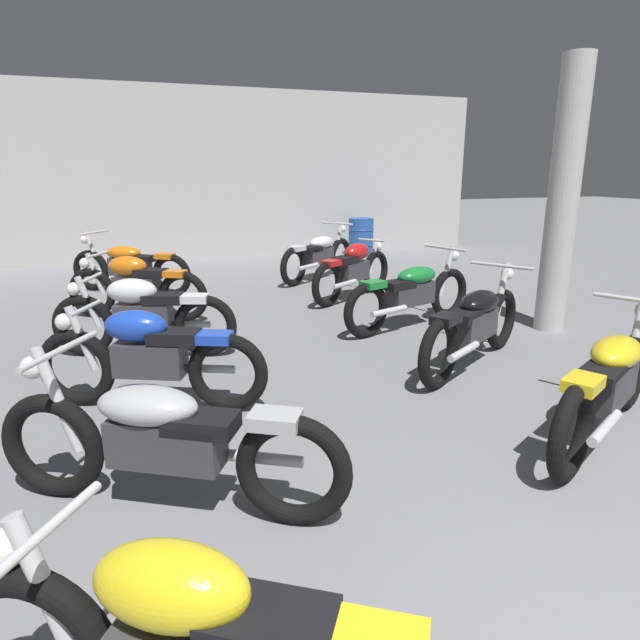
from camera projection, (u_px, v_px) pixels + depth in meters
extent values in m
cube|color=#BCBAB7|center=(199.00, 175.00, 11.83)|extent=(13.14, 0.24, 3.60)
cylinder|color=#BCBAB7|center=(563.00, 199.00, 6.52)|extent=(0.36, 0.36, 3.20)
cylinder|color=silver|center=(46.00, 590.00, 1.84)|extent=(0.24, 0.19, 0.56)
ellipsoid|color=yellow|center=(171.00, 585.00, 1.70)|extent=(0.59, 0.52, 0.26)
cube|color=black|center=(270.00, 625.00, 1.65)|extent=(0.47, 0.42, 0.10)
cylinder|color=silver|center=(51.00, 526.00, 1.76)|extent=(0.30, 0.42, 0.04)
sphere|color=white|center=(4.00, 548.00, 1.84)|extent=(0.14, 0.14, 0.14)
torus|color=black|center=(53.00, 446.00, 3.33)|extent=(0.63, 0.44, 0.67)
torus|color=black|center=(294.00, 470.00, 3.06)|extent=(0.63, 0.44, 0.67)
cylinder|color=silver|center=(58.00, 399.00, 3.24)|extent=(0.27, 0.20, 0.66)
cube|color=#38383D|center=(167.00, 442.00, 3.17)|extent=(0.69, 0.54, 0.28)
ellipsoid|color=#B7B7BC|center=(147.00, 405.00, 3.13)|extent=(0.68, 0.58, 0.22)
cube|color=black|center=(201.00, 423.00, 3.09)|extent=(0.47, 0.41, 0.10)
cube|color=#B7B7BC|center=(275.00, 420.00, 3.00)|extent=(0.34, 0.32, 0.08)
cylinder|color=silver|center=(60.00, 350.00, 3.14)|extent=(0.38, 0.60, 0.04)
sphere|color=white|center=(32.00, 368.00, 3.21)|extent=(0.14, 0.14, 0.14)
cylinder|color=silver|center=(257.00, 458.00, 3.24)|extent=(0.51, 0.34, 0.07)
torus|color=black|center=(77.00, 368.00, 4.63)|extent=(0.65, 0.39, 0.67)
torus|color=black|center=(228.00, 373.00, 4.52)|extent=(0.65, 0.39, 0.67)
cylinder|color=silver|center=(82.00, 339.00, 4.55)|extent=(0.25, 0.17, 0.56)
cube|color=#38383D|center=(150.00, 359.00, 4.55)|extent=(0.62, 0.46, 0.28)
ellipsoid|color=blue|center=(136.00, 326.00, 4.48)|extent=(0.59, 0.48, 0.26)
cube|color=black|center=(174.00, 336.00, 4.47)|extent=(0.46, 0.39, 0.10)
cube|color=blue|center=(214.00, 338.00, 4.45)|extent=(0.34, 0.30, 0.08)
cylinder|color=silver|center=(85.00, 308.00, 4.48)|extent=(0.24, 0.45, 0.04)
sphere|color=white|center=(64.00, 322.00, 4.53)|extent=(0.14, 0.14, 0.14)
cylinder|color=silver|center=(203.00, 369.00, 4.67)|extent=(0.53, 0.30, 0.07)
torus|color=black|center=(84.00, 326.00, 5.86)|extent=(0.67, 0.34, 0.67)
torus|color=black|center=(205.00, 326.00, 5.85)|extent=(0.67, 0.34, 0.67)
cylinder|color=silver|center=(88.00, 302.00, 5.79)|extent=(0.25, 0.15, 0.56)
cube|color=#38383D|center=(144.00, 317.00, 5.83)|extent=(0.62, 0.42, 0.28)
ellipsoid|color=white|center=(132.00, 291.00, 5.76)|extent=(0.58, 0.44, 0.26)
cube|color=black|center=(163.00, 298.00, 5.78)|extent=(0.46, 0.36, 0.10)
cube|color=white|center=(194.00, 298.00, 5.77)|extent=(0.33, 0.28, 0.08)
cylinder|color=silver|center=(91.00, 278.00, 5.72)|extent=(0.20, 0.46, 0.04)
sphere|color=white|center=(74.00, 289.00, 5.75)|extent=(0.14, 0.14, 0.14)
cylinder|color=silver|center=(185.00, 324.00, 5.99)|extent=(0.54, 0.26, 0.07)
torus|color=black|center=(92.00, 293.00, 7.40)|extent=(0.64, 0.43, 0.67)
torus|color=black|center=(184.00, 296.00, 7.19)|extent=(0.64, 0.43, 0.67)
cylinder|color=silver|center=(96.00, 274.00, 7.32)|extent=(0.25, 0.18, 0.56)
cube|color=#38383D|center=(137.00, 287.00, 7.27)|extent=(0.62, 0.49, 0.28)
ellipsoid|color=orange|center=(128.00, 266.00, 7.21)|extent=(0.59, 0.50, 0.26)
cube|color=black|center=(151.00, 273.00, 7.18)|extent=(0.47, 0.41, 0.10)
cube|color=orange|center=(175.00, 274.00, 7.13)|extent=(0.34, 0.31, 0.08)
cylinder|color=silver|center=(98.00, 255.00, 7.24)|extent=(0.27, 0.43, 0.04)
sphere|color=white|center=(85.00, 263.00, 7.30)|extent=(0.14, 0.14, 0.14)
cylinder|color=silver|center=(170.00, 295.00, 7.36)|extent=(0.51, 0.33, 0.07)
torus|color=black|center=(91.00, 270.00, 9.01)|extent=(0.60, 0.49, 0.67)
torus|color=black|center=(172.00, 275.00, 8.59)|extent=(0.60, 0.49, 0.67)
cylinder|color=silver|center=(93.00, 252.00, 8.91)|extent=(0.26, 0.22, 0.66)
cube|color=#38383D|center=(130.00, 267.00, 8.78)|extent=(0.67, 0.59, 0.28)
ellipsoid|color=orange|center=(123.00, 253.00, 8.74)|extent=(0.67, 0.62, 0.22)
cube|color=black|center=(141.00, 259.00, 8.68)|extent=(0.46, 0.43, 0.10)
cube|color=orange|center=(165.00, 256.00, 8.54)|extent=(0.34, 0.33, 0.08)
cylinder|color=silver|center=(94.00, 233.00, 8.81)|extent=(0.44, 0.57, 0.04)
sphere|color=white|center=(85.00, 240.00, 8.89)|extent=(0.14, 0.14, 0.14)
cylinder|color=silver|center=(163.00, 274.00, 8.79)|extent=(0.48, 0.39, 0.07)
torus|color=black|center=(633.00, 370.00, 4.59)|extent=(0.64, 0.41, 0.67)
torus|color=black|center=(572.00, 432.00, 3.51)|extent=(0.64, 0.41, 0.67)
cylinder|color=silver|center=(636.00, 336.00, 4.45)|extent=(0.27, 0.19, 0.66)
cube|color=#38383D|center=(608.00, 384.00, 4.02)|extent=(0.70, 0.52, 0.28)
ellipsoid|color=yellow|center=(616.00, 352.00, 4.03)|extent=(0.68, 0.57, 0.22)
cube|color=black|center=(602.00, 374.00, 3.82)|extent=(0.47, 0.40, 0.10)
cube|color=yellow|center=(583.00, 384.00, 3.50)|extent=(0.34, 0.31, 0.08)
cylinder|color=silver|center=(640.00, 300.00, 4.32)|extent=(0.35, 0.62, 0.04)
cylinder|color=silver|center=(605.00, 428.00, 3.61)|extent=(0.52, 0.32, 0.07)
torus|color=black|center=(501.00, 319.00, 6.12)|extent=(0.63, 0.44, 0.67)
torus|color=black|center=(439.00, 353.00, 4.99)|extent=(0.63, 0.44, 0.67)
cylinder|color=silver|center=(501.00, 293.00, 5.97)|extent=(0.27, 0.20, 0.66)
cube|color=#38383D|center=(474.00, 325.00, 5.53)|extent=(0.69, 0.55, 0.28)
ellipsoid|color=black|center=(480.00, 302.00, 5.54)|extent=(0.68, 0.58, 0.22)
cube|color=black|center=(466.00, 316.00, 5.32)|extent=(0.47, 0.41, 0.10)
cube|color=black|center=(446.00, 319.00, 4.98)|extent=(0.34, 0.32, 0.08)
cylinder|color=silver|center=(501.00, 266.00, 5.85)|extent=(0.38, 0.60, 0.04)
sphere|color=white|center=(507.00, 274.00, 6.03)|extent=(0.14, 0.14, 0.14)
cylinder|color=silver|center=(464.00, 351.00, 5.10)|extent=(0.51, 0.34, 0.07)
torus|color=black|center=(449.00, 293.00, 7.37)|extent=(0.67, 0.31, 0.67)
torus|color=black|center=(366.00, 310.00, 6.49)|extent=(0.67, 0.31, 0.67)
cylinder|color=silver|center=(446.00, 271.00, 7.24)|extent=(0.28, 0.15, 0.66)
cube|color=#38383D|center=(411.00, 294.00, 6.90)|extent=(0.70, 0.43, 0.28)
ellipsoid|color=#197F33|center=(417.00, 275.00, 6.90)|extent=(0.67, 0.49, 0.22)
cube|color=black|center=(399.00, 285.00, 6.74)|extent=(0.45, 0.35, 0.10)
cube|color=#197F33|center=(373.00, 284.00, 6.47)|extent=(0.33, 0.28, 0.08)
cylinder|color=silver|center=(445.00, 248.00, 7.13)|extent=(0.24, 0.66, 0.04)
sphere|color=white|center=(454.00, 256.00, 7.28)|extent=(0.14, 0.14, 0.14)
cylinder|color=silver|center=(389.00, 311.00, 6.54)|extent=(0.55, 0.23, 0.07)
torus|color=black|center=(375.00, 271.00, 8.93)|extent=(0.63, 0.45, 0.67)
torus|color=black|center=(327.00, 284.00, 7.94)|extent=(0.63, 0.45, 0.67)
cylinder|color=silver|center=(373.00, 256.00, 8.80)|extent=(0.24, 0.19, 0.56)
cube|color=#38383D|center=(353.00, 271.00, 8.40)|extent=(0.61, 0.51, 0.28)
ellipsoid|color=red|center=(357.00, 252.00, 8.41)|extent=(0.59, 0.51, 0.26)
cube|color=black|center=(345.00, 260.00, 8.18)|extent=(0.47, 0.42, 0.10)
cube|color=red|center=(332.00, 263.00, 7.93)|extent=(0.34, 0.32, 0.08)
cylinder|color=silver|center=(372.00, 240.00, 8.68)|extent=(0.29, 0.43, 0.04)
sphere|color=white|center=(378.00, 246.00, 8.87)|extent=(0.14, 0.14, 0.14)
cylinder|color=silver|center=(345.00, 284.00, 8.06)|extent=(0.50, 0.35, 0.07)
torus|color=black|center=(340.00, 255.00, 10.53)|extent=(0.61, 0.48, 0.67)
torus|color=black|center=(293.00, 267.00, 9.34)|extent=(0.61, 0.48, 0.67)
cylinder|color=silver|center=(338.00, 240.00, 10.39)|extent=(0.26, 0.22, 0.66)
cube|color=#38383D|center=(318.00, 255.00, 9.91)|extent=(0.68, 0.58, 0.28)
ellipsoid|color=white|center=(321.00, 242.00, 9.93)|extent=(0.67, 0.61, 0.22)
cube|color=black|center=(311.00, 249.00, 9.70)|extent=(0.46, 0.43, 0.10)
cube|color=white|center=(297.00, 248.00, 9.34)|extent=(0.34, 0.33, 0.08)
cylinder|color=silver|center=(337.00, 223.00, 10.26)|extent=(0.43, 0.57, 0.04)
sphere|color=white|center=(342.00, 229.00, 10.45)|extent=(0.14, 0.14, 0.14)
cylinder|color=silver|center=(308.00, 267.00, 9.47)|extent=(0.49, 0.38, 0.07)
cylinder|color=#23519E|center=(361.00, 237.00, 12.61)|extent=(0.56, 0.56, 0.85)
torus|color=#23519E|center=(361.00, 229.00, 12.56)|extent=(0.59, 0.59, 0.03)
torus|color=#23519E|center=(361.00, 244.00, 12.65)|extent=(0.59, 0.59, 0.03)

